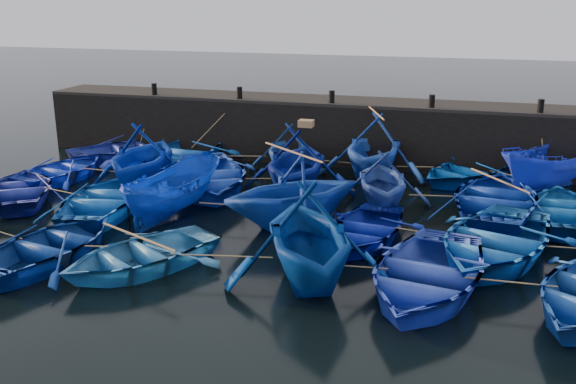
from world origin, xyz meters
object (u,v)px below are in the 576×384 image
(boat_13, at_px, (22,188))
(wooden_crate, at_px, (306,123))
(boat_8, at_px, (208,175))
(boat_0, at_px, (127,149))

(boat_13, distance_m, wooden_crate, 10.07)
(boat_8, xyz_separation_m, boat_13, (-5.76, -2.82, -0.14))
(boat_0, bearing_deg, boat_13, 126.38)
(boat_8, relative_size, boat_13, 1.31)
(boat_8, bearing_deg, wooden_crate, -21.50)
(boat_13, bearing_deg, boat_0, -128.87)
(boat_0, bearing_deg, wooden_crate, -156.54)
(boat_13, bearing_deg, boat_8, 172.64)
(boat_0, height_order, boat_13, boat_0)
(boat_13, relative_size, wooden_crate, 8.77)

